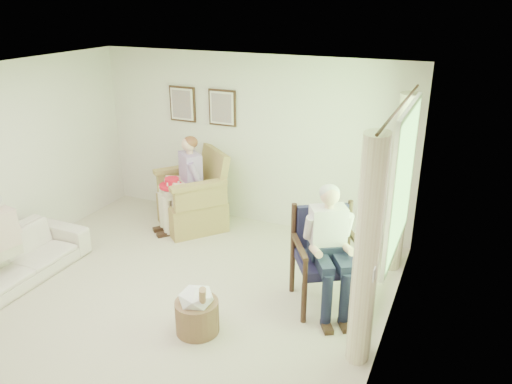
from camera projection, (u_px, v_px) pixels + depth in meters
floor at (151, 311)px, 5.71m from camera, size 5.50×5.50×0.00m
back_wall at (250, 141)px, 7.56m from camera, size 5.00×0.04×2.60m
right_wall at (382, 254)px, 4.29m from camera, size 0.04×5.50×2.60m
ceiling at (130, 82)px, 4.75m from camera, size 5.00×5.50×0.02m
window at (403, 178)px, 5.22m from camera, size 0.13×2.50×1.63m
curtain_left at (367, 254)px, 4.59m from camera, size 0.34×0.34×2.30m
curtain_right at (400, 185)px, 6.26m from camera, size 0.34×0.34×2.30m
framed_print_left at (182, 104)px, 7.79m from camera, size 0.45×0.05×0.55m
framed_print_right at (222, 108)px, 7.52m from camera, size 0.45×0.05×0.55m
wicker_armchair at (193, 203)px, 7.70m from camera, size 0.93×0.93×1.19m
wood_armchair at (330, 253)px, 5.71m from camera, size 0.73×0.69×1.12m
sofa at (13, 261)px, 6.22m from camera, size 1.93×0.76×0.56m
person_wicker at (186, 177)px, 7.39m from camera, size 0.40×0.63×1.43m
person_dark at (327, 240)px, 5.46m from camera, size 0.40×0.63×1.45m
red_hat at (172, 184)px, 7.37m from camera, size 0.38×0.38×0.14m
hatbox at (197, 310)px, 5.28m from camera, size 0.56×0.56×0.69m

